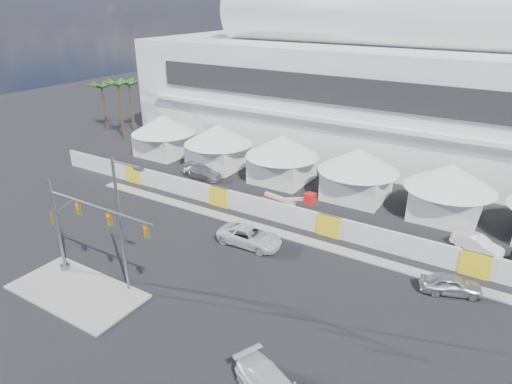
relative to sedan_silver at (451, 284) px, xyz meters
The scene contains 14 objects.
ground 20.30m from the sedan_silver, 146.42° to the right, with size 160.00×160.00×0.00m, color black.
median_island 26.96m from the sedan_silver, 148.16° to the right, with size 10.00×5.00×0.15m, color gray.
far_curb 3.42m from the sedan_silver, 22.44° to the left, with size 80.00×1.20×0.12m, color gray.
stadium 32.56m from the sedan_silver, 105.13° to the left, with size 80.00×24.80×21.98m.
tent_row 20.93m from the sedan_silver, 142.07° to the left, with size 53.40×8.40×5.40m.
hoarding_fence 11.38m from the sedan_silver, 163.25° to the left, with size 70.00×0.25×2.00m, color silver.
palm_cluster 53.93m from the sedan_silver, 160.05° to the left, with size 10.60×10.60×8.55m.
sedan_silver is the anchor object (origin of this frame).
pickup_curb 16.10m from the sedan_silver, behind, with size 5.67×2.62×1.58m, color silver.
lot_car_a 7.40m from the sedan_silver, 84.37° to the left, with size 4.14×1.44×1.36m, color white.
lot_car_c 30.45m from the sedan_silver, 163.78° to the left, with size 5.03×2.04×1.46m, color #9A9A9E.
traffic_mast 27.28m from the sedan_silver, 151.77° to the right, with size 10.50×0.73×7.51m.
streetlight_median 23.59m from the sedan_silver, 148.51° to the right, with size 2.78×0.28×10.05m.
boom_lift 17.53m from the sedan_silver, 165.06° to the left, with size 6.97×2.16×3.46m.
Camera 1 is at (19.49, -19.41, 19.69)m, focal length 32.00 mm.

